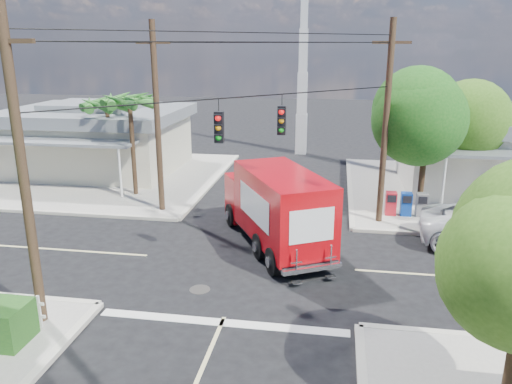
# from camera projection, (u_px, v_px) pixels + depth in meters

# --- Properties ---
(ground) EXTENTS (120.00, 120.00, 0.00)m
(ground) POSITION_uv_depth(u_px,v_px,m) (248.00, 263.00, 18.85)
(ground) COLOR black
(ground) RESTS_ON ground
(sidewalk_ne) EXTENTS (14.12, 14.12, 0.14)m
(sidewalk_ne) POSITION_uv_depth(u_px,v_px,m) (477.00, 193.00, 27.45)
(sidewalk_ne) COLOR #9C978D
(sidewalk_ne) RESTS_ON ground
(sidewalk_nw) EXTENTS (14.12, 14.12, 0.14)m
(sidewalk_nw) POSITION_uv_depth(u_px,v_px,m) (106.00, 177.00, 30.80)
(sidewalk_nw) COLOR #9C978D
(sidewalk_nw) RESTS_ON ground
(road_markings) EXTENTS (32.00, 32.00, 0.01)m
(road_markings) POSITION_uv_depth(u_px,v_px,m) (240.00, 280.00, 17.46)
(road_markings) COLOR beige
(road_markings) RESTS_ON ground
(building_ne) EXTENTS (11.80, 10.20, 4.50)m
(building_ne) POSITION_uv_depth(u_px,v_px,m) (507.00, 150.00, 27.59)
(building_ne) COLOR silver
(building_ne) RESTS_ON sidewalk_ne
(building_nw) EXTENTS (10.80, 10.20, 4.30)m
(building_nw) POSITION_uv_depth(u_px,v_px,m) (97.00, 137.00, 31.86)
(building_nw) COLOR beige
(building_nw) RESTS_ON sidewalk_nw
(radio_tower) EXTENTS (0.80, 0.80, 17.00)m
(radio_tower) POSITION_uv_depth(u_px,v_px,m) (303.00, 77.00, 36.10)
(radio_tower) COLOR silver
(radio_tower) RESTS_ON ground
(tree_ne_front) EXTENTS (4.21, 4.14, 6.66)m
(tree_ne_front) POSITION_uv_depth(u_px,v_px,m) (428.00, 116.00, 22.78)
(tree_ne_front) COLOR #422D1C
(tree_ne_front) RESTS_ON sidewalk_ne
(tree_ne_back) EXTENTS (3.77, 3.66, 5.82)m
(tree_ne_back) POSITION_uv_depth(u_px,v_px,m) (474.00, 123.00, 24.63)
(tree_ne_back) COLOR #422D1C
(tree_ne_back) RESTS_ON sidewalk_ne
(palm_nw_front) EXTENTS (3.01, 3.08, 5.59)m
(palm_nw_front) POSITION_uv_depth(u_px,v_px,m) (130.00, 103.00, 25.67)
(palm_nw_front) COLOR #422D1C
(palm_nw_front) RESTS_ON sidewalk_nw
(palm_nw_back) EXTENTS (3.01, 3.08, 5.19)m
(palm_nw_back) POSITION_uv_depth(u_px,v_px,m) (107.00, 106.00, 27.51)
(palm_nw_back) COLOR #422D1C
(palm_nw_back) RESTS_ON sidewalk_nw
(utility_poles) EXTENTS (12.00, 10.68, 9.00)m
(utility_poles) POSITION_uv_depth(u_px,v_px,m) (214.00, 132.00, 19.29)
(utility_poles) COLOR #473321
(utility_poles) RESTS_ON ground
(vending_boxes) EXTENTS (1.90, 0.50, 1.10)m
(vending_boxes) POSITION_uv_depth(u_px,v_px,m) (406.00, 204.00, 23.52)
(vending_boxes) COLOR red
(vending_boxes) RESTS_ON sidewalk_ne
(delivery_truck) EXTENTS (5.42, 7.58, 3.22)m
(delivery_truck) POSITION_uv_depth(u_px,v_px,m) (276.00, 207.00, 20.03)
(delivery_truck) COLOR black
(delivery_truck) RESTS_ON ground
(parked_car) EXTENTS (6.67, 3.86, 1.75)m
(parked_car) POSITION_uv_depth(u_px,v_px,m) (502.00, 229.00, 19.83)
(parked_car) COLOR silver
(parked_car) RESTS_ON ground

